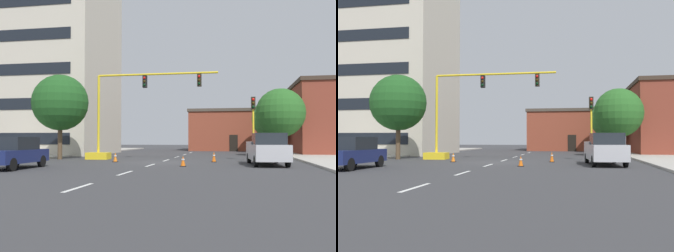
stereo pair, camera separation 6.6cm
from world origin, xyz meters
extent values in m
plane|color=#38383A|center=(0.00, 0.00, 0.00)|extent=(160.00, 160.00, 0.00)
cube|color=#B2ADA3|center=(-12.88, 8.00, 0.07)|extent=(6.00, 56.00, 0.14)
cube|color=#B2ADA3|center=(12.88, 8.00, 0.07)|extent=(6.00, 56.00, 0.14)
cube|color=silver|center=(0.00, -14.00, 0.00)|extent=(0.16, 2.40, 0.01)
cube|color=silver|center=(0.00, -8.50, 0.00)|extent=(0.16, 2.40, 0.01)
cube|color=silver|center=(0.00, -3.00, 0.00)|extent=(0.16, 2.40, 0.01)
cube|color=silver|center=(0.00, 2.50, 0.00)|extent=(0.16, 2.40, 0.01)
cube|color=silver|center=(0.00, 8.00, 0.00)|extent=(0.16, 2.40, 0.01)
cube|color=silver|center=(0.00, 13.50, 0.00)|extent=(0.16, 2.40, 0.01)
cube|color=silver|center=(0.00, 19.00, 0.00)|extent=(0.16, 2.40, 0.01)
cube|color=beige|center=(-16.40, 13.05, 11.68)|extent=(15.62, 11.67, 23.37)
cube|color=black|center=(-16.40, 7.19, 1.67)|extent=(12.81, 0.06, 1.10)
cube|color=black|center=(-16.40, 7.19, 5.01)|extent=(12.81, 0.06, 1.10)
cube|color=black|center=(-16.40, 7.19, 8.35)|extent=(12.81, 0.06, 1.10)
cube|color=black|center=(-16.40, 7.19, 11.68)|extent=(12.81, 0.06, 1.10)
cube|color=black|center=(-16.40, 7.19, 15.02)|extent=(12.81, 0.06, 1.10)
cube|color=brown|center=(5.04, 30.13, 2.69)|extent=(12.14, 9.98, 5.37)
cube|color=#4C4238|center=(5.04, 30.13, 5.57)|extent=(12.44, 10.28, 0.40)
cube|color=black|center=(5.04, 25.11, 1.10)|extent=(1.10, 0.06, 2.20)
cube|color=yellow|center=(-5.66, 3.07, 0.28)|extent=(1.80, 1.20, 0.55)
cylinder|color=yellow|center=(-5.66, 3.07, 3.65)|extent=(0.20, 0.20, 6.20)
cylinder|color=yellow|center=(-0.86, 3.07, 6.75)|extent=(9.60, 0.16, 0.16)
cube|color=black|center=(-1.82, 3.07, 6.18)|extent=(0.32, 0.36, 0.95)
sphere|color=red|center=(-1.82, 2.88, 6.45)|extent=(0.20, 0.20, 0.20)
sphere|color=#38280A|center=(-1.82, 2.88, 6.17)|extent=(0.20, 0.20, 0.20)
sphere|color=black|center=(-1.82, 2.88, 5.89)|extent=(0.20, 0.20, 0.20)
cube|color=black|center=(2.50, 3.07, 6.18)|extent=(0.32, 0.36, 0.95)
sphere|color=red|center=(2.50, 2.88, 6.45)|extent=(0.20, 0.20, 0.20)
sphere|color=#38280A|center=(2.50, 2.88, 6.17)|extent=(0.20, 0.20, 0.20)
sphere|color=black|center=(2.50, 2.88, 5.89)|extent=(0.20, 0.20, 0.20)
cylinder|color=yellow|center=(6.56, 3.08, 2.40)|extent=(0.14, 0.14, 4.80)
cube|color=black|center=(6.56, 3.08, 4.33)|extent=(0.32, 0.36, 0.95)
sphere|color=red|center=(6.56, 2.89, 4.60)|extent=(0.20, 0.20, 0.20)
sphere|color=#38280A|center=(6.56, 2.89, 4.32)|extent=(0.20, 0.20, 0.20)
sphere|color=black|center=(6.56, 2.89, 4.04)|extent=(0.20, 0.20, 0.20)
cylinder|color=brown|center=(-8.65, 2.41, 1.44)|extent=(0.36, 0.36, 2.88)
sphere|color=#1E511E|center=(-8.65, 2.41, 4.56)|extent=(4.50, 4.50, 4.50)
cylinder|color=brown|center=(9.44, 10.84, 1.19)|extent=(0.36, 0.36, 2.38)
sphere|color=#286023|center=(9.44, 10.84, 4.11)|extent=(4.60, 4.60, 4.60)
cylinder|color=#4C3823|center=(9.73, 20.72, 1.11)|extent=(0.36, 0.36, 2.22)
sphere|color=#33702D|center=(9.73, 20.72, 4.10)|extent=(5.02, 5.02, 5.02)
cube|color=#BCBCC1|center=(7.14, -1.59, 0.81)|extent=(2.38, 5.53, 0.95)
cube|color=#1E2328|center=(7.20, -2.49, 1.64)|extent=(1.96, 1.93, 0.70)
cube|color=#BCBCC1|center=(7.05, -0.41, 1.37)|extent=(2.20, 2.94, 0.16)
cylinder|color=black|center=(8.17, -3.36, 0.34)|extent=(0.27, 0.69, 0.68)
cylinder|color=black|center=(6.37, -3.49, 0.34)|extent=(0.27, 0.69, 0.68)
cylinder|color=black|center=(7.90, 0.30, 0.34)|extent=(0.27, 0.69, 0.68)
cylinder|color=black|center=(6.11, 0.17, 0.34)|extent=(0.27, 0.69, 0.68)
cube|color=navy|center=(-6.74, -7.04, 0.69)|extent=(1.91, 4.52, 0.70)
cube|color=#1E2328|center=(-6.75, -6.94, 1.39)|extent=(1.73, 2.32, 0.70)
cylinder|color=black|center=(-7.59, -5.52, 0.34)|extent=(0.23, 0.68, 0.68)
cylinder|color=black|center=(-5.94, -5.50, 0.34)|extent=(0.23, 0.68, 0.68)
cylinder|color=black|center=(-5.90, -8.56, 0.34)|extent=(0.23, 0.68, 0.68)
cube|color=black|center=(-3.18, -0.19, 0.02)|extent=(0.36, 0.36, 0.04)
cone|color=orange|center=(-3.18, -0.19, 0.36)|extent=(0.28, 0.28, 0.65)
cylinder|color=white|center=(-3.18, -0.19, 0.44)|extent=(0.19, 0.19, 0.08)
cube|color=black|center=(3.72, 0.94, 0.02)|extent=(0.36, 0.36, 0.04)
cone|color=orange|center=(3.72, 0.94, 0.39)|extent=(0.28, 0.28, 0.71)
cylinder|color=white|center=(3.72, 0.94, 0.48)|extent=(0.19, 0.19, 0.08)
cube|color=black|center=(2.14, -3.70, 0.02)|extent=(0.36, 0.36, 0.04)
cone|color=orange|center=(2.14, -3.70, 0.34)|extent=(0.28, 0.28, 0.61)
cylinder|color=white|center=(2.14, -3.70, 0.42)|extent=(0.19, 0.19, 0.08)
camera|label=1|loc=(5.15, -25.99, 1.62)|focal=40.47mm
camera|label=2|loc=(5.21, -25.98, 1.62)|focal=40.47mm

